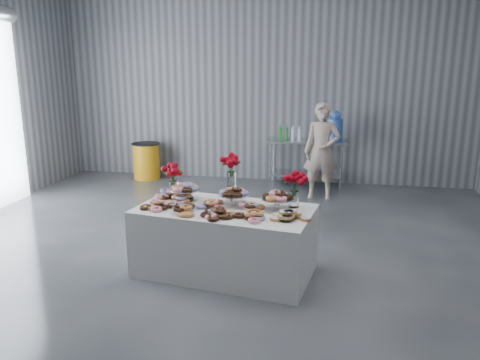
% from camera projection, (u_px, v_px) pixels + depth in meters
% --- Properties ---
extents(ground, '(9.00, 9.00, 0.00)m').
position_uv_depth(ground, '(204.00, 274.00, 5.24)').
color(ground, '#323439').
rests_on(ground, ground).
extents(room_walls, '(8.04, 9.04, 4.02)m').
position_uv_depth(room_walls, '(175.00, 28.00, 4.72)').
color(room_walls, gray).
rests_on(room_walls, ground).
extents(display_table, '(2.02, 1.26, 0.75)m').
position_uv_depth(display_table, '(225.00, 240.00, 5.20)').
color(display_table, white).
rests_on(display_table, ground).
extents(prep_table, '(1.50, 0.60, 0.90)m').
position_uv_depth(prep_table, '(307.00, 154.00, 8.82)').
color(prep_table, silver).
rests_on(prep_table, ground).
extents(donut_mounds, '(1.90, 1.05, 0.09)m').
position_uv_depth(donut_mounds, '(224.00, 206.00, 5.05)').
color(donut_mounds, '#C87749').
rests_on(donut_mounds, display_table).
extents(cake_stand_left, '(0.36, 0.36, 0.17)m').
position_uv_depth(cake_stand_left, '(185.00, 188.00, 5.39)').
color(cake_stand_left, silver).
rests_on(cake_stand_left, display_table).
extents(cake_stand_mid, '(0.36, 0.36, 0.17)m').
position_uv_depth(cake_stand_mid, '(234.00, 193.00, 5.20)').
color(cake_stand_mid, silver).
rests_on(cake_stand_mid, display_table).
extents(cake_stand_right, '(0.36, 0.36, 0.17)m').
position_uv_depth(cake_stand_right, '(277.00, 197.00, 5.03)').
color(cake_stand_right, silver).
rests_on(cake_stand_right, display_table).
extents(danish_pile, '(0.48, 0.48, 0.11)m').
position_uv_depth(danish_pile, '(289.00, 215.00, 4.72)').
color(danish_pile, white).
rests_on(danish_pile, display_table).
extents(bouquet_left, '(0.26, 0.26, 0.42)m').
position_uv_depth(bouquet_left, '(173.00, 172.00, 5.51)').
color(bouquet_left, white).
rests_on(bouquet_left, display_table).
extents(bouquet_right, '(0.26, 0.26, 0.42)m').
position_uv_depth(bouquet_right, '(294.00, 181.00, 5.09)').
color(bouquet_right, white).
rests_on(bouquet_right, display_table).
extents(bouquet_center, '(0.26, 0.26, 0.57)m').
position_uv_depth(bouquet_center, '(232.00, 168.00, 5.35)').
color(bouquet_center, silver).
rests_on(bouquet_center, display_table).
extents(water_jug, '(0.28, 0.28, 0.55)m').
position_uv_depth(water_jug, '(335.00, 127.00, 8.60)').
color(water_jug, '#4278E0').
rests_on(water_jug, prep_table).
extents(drink_bottles, '(0.54, 0.08, 0.27)m').
position_uv_depth(drink_bottles, '(290.00, 133.00, 8.69)').
color(drink_bottles, '#268C33').
rests_on(drink_bottles, prep_table).
extents(person, '(0.62, 0.42, 1.66)m').
position_uv_depth(person, '(322.00, 151.00, 7.99)').
color(person, '#CC8C93').
rests_on(person, ground).
extents(trash_barrel, '(0.57, 0.57, 0.73)m').
position_uv_depth(trash_barrel, '(146.00, 161.00, 9.49)').
color(trash_barrel, '#FFAB15').
rests_on(trash_barrel, ground).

